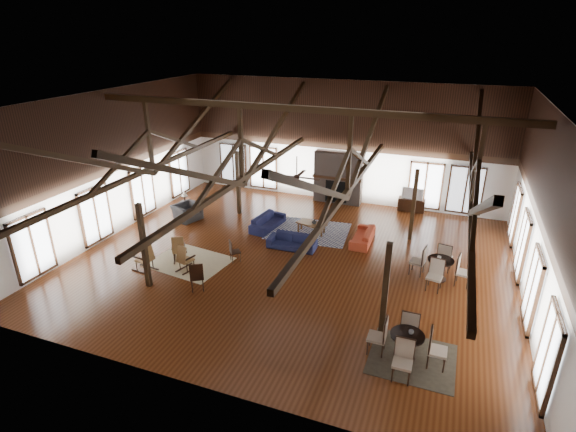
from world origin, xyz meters
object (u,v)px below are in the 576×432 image
at_px(sofa_navy_left, 268,222).
at_px(coffee_table, 311,224).
at_px(cafe_table_far, 440,266).
at_px(cafe_table_near, 407,342).
at_px(armchair, 187,212).
at_px(sofa_navy_front, 292,241).
at_px(tv_console, 411,205).
at_px(sofa_orange, 363,236).

xyz_separation_m(sofa_navy_left, coffee_table, (1.99, 0.14, 0.13)).
xyz_separation_m(coffee_table, cafe_table_far, (5.41, -2.10, 0.13)).
distance_m(coffee_table, cafe_table_near, 8.30).
relative_size(coffee_table, armchair, 1.19).
xyz_separation_m(sofa_navy_front, cafe_table_near, (5.13, -5.11, 0.26)).
bearing_deg(sofa_navy_left, armchair, 103.87).
height_order(cafe_table_far, tv_console, cafe_table_far).
height_order(sofa_navy_left, sofa_orange, sofa_navy_left).
height_order(sofa_navy_front, coffee_table, sofa_navy_front).
xyz_separation_m(sofa_navy_left, sofa_orange, (4.26, 0.05, -0.01)).
bearing_deg(sofa_navy_front, sofa_orange, 29.14).
bearing_deg(armchair, sofa_orange, -67.80).
bearing_deg(coffee_table, sofa_navy_left, -158.70).
height_order(coffee_table, armchair, armchair).
xyz_separation_m(sofa_navy_front, sofa_navy_left, (-1.69, 1.48, 0.00)).
bearing_deg(sofa_navy_left, cafe_table_near, -126.58).
relative_size(sofa_orange, coffee_table, 1.40).
bearing_deg(sofa_orange, armchair, -87.22).
distance_m(sofa_navy_front, cafe_table_far, 5.74).
bearing_deg(sofa_orange, sofa_navy_left, -89.94).
bearing_deg(sofa_navy_front, tv_console, 53.28).
bearing_deg(coffee_table, cafe_table_near, -37.22).
height_order(cafe_table_near, cafe_table_far, cafe_table_near).
distance_m(sofa_navy_left, armchair, 3.89).
bearing_deg(tv_console, cafe_table_near, -84.31).
bearing_deg(cafe_table_near, armchair, 150.04).
relative_size(sofa_orange, cafe_table_near, 0.92).
height_order(sofa_navy_left, cafe_table_far, cafe_table_far).
height_order(sofa_navy_front, cafe_table_near, cafe_table_near).
bearing_deg(sofa_navy_left, cafe_table_far, -97.32).
bearing_deg(cafe_table_near, sofa_orange, 111.13).
bearing_deg(sofa_orange, tv_console, 160.17).
bearing_deg(coffee_table, armchair, -157.21).
relative_size(sofa_navy_left, sofa_orange, 1.04).
xyz_separation_m(sofa_navy_left, cafe_table_far, (7.40, -1.95, 0.26)).
bearing_deg(cafe_table_far, sofa_navy_front, 175.31).
bearing_deg(cafe_table_near, sofa_navy_front, 135.10).
distance_m(sofa_navy_front, sofa_navy_left, 2.25).
distance_m(coffee_table, cafe_table_far, 5.81).
relative_size(cafe_table_far, tv_console, 1.71).
height_order(sofa_navy_front, cafe_table_far, cafe_table_far).
bearing_deg(cafe_table_far, sofa_orange, 147.50).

